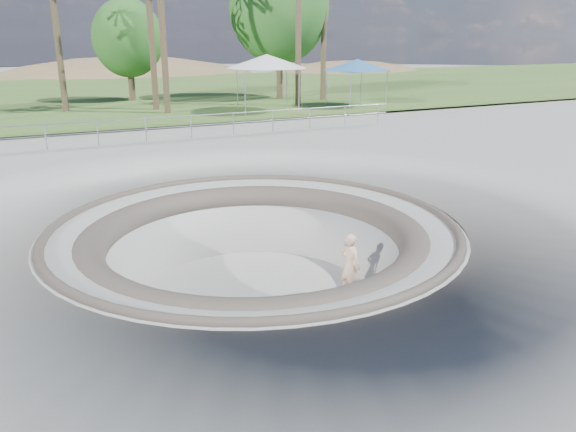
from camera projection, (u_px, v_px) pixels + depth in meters
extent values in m
plane|color=#9A9A95|center=(254.00, 226.00, 14.05)|extent=(180.00, 180.00, 0.00)
torus|color=#9A9A95|center=(256.00, 298.00, 14.67)|extent=(14.00, 14.00, 4.00)
cylinder|color=#9A9A95|center=(255.00, 296.00, 14.65)|extent=(6.60, 6.60, 0.10)
torus|color=#4D453D|center=(254.00, 227.00, 14.06)|extent=(10.24, 10.24, 0.24)
torus|color=#4D453D|center=(254.00, 243.00, 14.19)|extent=(8.91, 8.91, 0.81)
cube|color=#3B6127|center=(83.00, 95.00, 43.07)|extent=(180.00, 36.00, 0.12)
ellipsoid|color=brown|center=(131.00, 138.00, 71.13)|extent=(61.60, 44.00, 28.60)
ellipsoid|color=brown|center=(346.00, 114.00, 74.79)|extent=(42.00, 30.00, 19.50)
cylinder|color=gray|center=(145.00, 118.00, 23.96)|extent=(25.00, 0.05, 0.05)
cylinder|color=gray|center=(146.00, 129.00, 24.10)|extent=(25.00, 0.05, 0.05)
cube|color=brown|center=(349.00, 296.00, 14.37)|extent=(0.81, 0.25, 0.02)
cylinder|color=silver|center=(349.00, 298.00, 14.38)|extent=(0.04, 0.17, 0.04)
cylinder|color=silver|center=(349.00, 298.00, 14.38)|extent=(0.04, 0.17, 0.04)
cylinder|color=silver|center=(349.00, 298.00, 14.38)|extent=(0.06, 0.03, 0.06)
cylinder|color=silver|center=(349.00, 298.00, 14.38)|extent=(0.06, 0.03, 0.06)
cylinder|color=silver|center=(349.00, 298.00, 14.38)|extent=(0.06, 0.03, 0.06)
cylinder|color=silver|center=(349.00, 298.00, 14.38)|extent=(0.06, 0.03, 0.06)
imported|color=beige|center=(350.00, 266.00, 14.11)|extent=(0.56, 0.70, 1.70)
cylinder|color=gray|center=(253.00, 95.00, 30.56)|extent=(0.06, 0.06, 2.39)
cylinder|color=gray|center=(302.00, 92.00, 31.83)|extent=(0.06, 0.06, 2.39)
cylinder|color=gray|center=(233.00, 90.00, 33.16)|extent=(0.06, 0.06, 2.39)
cylinder|color=gray|center=(280.00, 88.00, 34.44)|extent=(0.06, 0.06, 2.39)
cube|color=silver|center=(267.00, 68.00, 32.10)|extent=(3.92, 3.92, 0.08)
cone|color=silver|center=(267.00, 61.00, 31.98)|extent=(6.29, 6.29, 0.76)
cylinder|color=gray|center=(349.00, 92.00, 33.43)|extent=(0.06, 0.06, 2.12)
cylinder|color=gray|center=(386.00, 90.00, 34.55)|extent=(0.06, 0.06, 2.12)
cylinder|color=gray|center=(327.00, 88.00, 35.73)|extent=(0.06, 0.06, 2.12)
cylinder|color=gray|center=(362.00, 87.00, 36.86)|extent=(0.06, 0.06, 2.12)
cube|color=#2B629E|center=(357.00, 70.00, 34.79)|extent=(3.01, 3.01, 0.08)
cone|color=#2B629E|center=(357.00, 65.00, 34.68)|extent=(5.72, 5.72, 0.67)
cylinder|color=brown|center=(58.00, 40.00, 31.92)|extent=(0.36, 0.36, 8.31)
cylinder|color=brown|center=(162.00, 20.00, 30.92)|extent=(0.36, 0.36, 10.39)
cylinder|color=brown|center=(152.00, 38.00, 32.78)|extent=(0.36, 0.36, 8.44)
cylinder|color=brown|center=(298.00, 20.00, 34.28)|extent=(0.36, 0.36, 10.55)
cylinder|color=brown|center=(324.00, 25.00, 37.75)|extent=(0.36, 0.36, 10.15)
cylinder|color=brown|center=(131.00, 73.00, 38.10)|extent=(0.44, 0.44, 3.94)
ellipsoid|color=#256221|center=(128.00, 38.00, 37.41)|extent=(4.70, 4.28, 5.13)
cylinder|color=brown|center=(280.00, 58.00, 39.20)|extent=(0.44, 0.44, 5.82)
ellipsoid|color=#256221|center=(279.00, 7.00, 38.18)|extent=(6.95, 6.32, 7.58)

